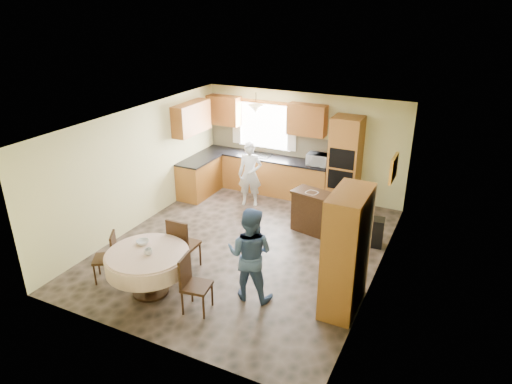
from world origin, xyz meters
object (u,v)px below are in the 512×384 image
object	(u,v)px
oven_tower	(345,163)
chair_right	(192,281)
dining_table	(148,261)
cupboard	(346,252)
sideboard	(319,215)
chair_left	(109,255)
person_dining	(250,254)
person_sink	(250,174)
chair_back	(182,242)

from	to	relation	value
oven_tower	chair_right	size ratio (longest dim) A/B	2.27
dining_table	cupboard	bearing A→B (deg)	19.37
cupboard	sideboard	bearing A→B (deg)	117.57
oven_tower	chair_left	distance (m)	5.47
chair_left	chair_right	distance (m)	1.74
cupboard	chair_left	size ratio (longest dim) A/B	2.25
dining_table	person_dining	bearing A→B (deg)	22.45
oven_tower	person_sink	size ratio (longest dim) A/B	1.40
chair_left	dining_table	bearing A→B (deg)	56.15
chair_right	person_dining	world-z (taller)	person_dining
chair_left	sideboard	bearing A→B (deg)	107.21
dining_table	chair_left	xyz separation A→B (m)	(-0.86, 0.02, -0.11)
dining_table	person_dining	xyz separation A→B (m)	(1.53, 0.63, 0.19)
chair_left	person_dining	xyz separation A→B (m)	(2.39, 0.61, 0.31)
dining_table	person_dining	size ratio (longest dim) A/B	0.85
sideboard	person_sink	bearing A→B (deg)	173.47
dining_table	chair_back	bearing A→B (deg)	81.70
oven_tower	chair_right	world-z (taller)	oven_tower
cupboard	person_dining	xyz separation A→B (m)	(-1.42, -0.41, -0.19)
sideboard	person_sink	distance (m)	2.06
chair_left	person_sink	xyz separation A→B (m)	(0.77, 3.83, 0.28)
cupboard	chair_back	distance (m)	2.88
chair_right	person_dining	size ratio (longest dim) A/B	0.59
chair_back	person_dining	size ratio (longest dim) A/B	0.65
chair_right	chair_back	bearing A→B (deg)	32.83
dining_table	person_sink	size ratio (longest dim) A/B	0.89
cupboard	chair_right	bearing A→B (deg)	-151.97
chair_back	sideboard	bearing A→B (deg)	-127.44
sideboard	person_dining	xyz separation A→B (m)	(-0.30, -2.55, 0.38)
cupboard	person_dining	distance (m)	1.49
dining_table	chair_right	xyz separation A→B (m)	(0.88, -0.06, -0.08)
sideboard	cupboard	xyz separation A→B (m)	(1.12, -2.15, 0.57)
oven_tower	dining_table	xyz separation A→B (m)	(-1.88, -4.73, -0.46)
chair_back	person_dining	bearing A→B (deg)	171.89
sideboard	person_dining	distance (m)	2.60
chair_left	chair_back	world-z (taller)	chair_back
oven_tower	sideboard	distance (m)	1.67
chair_left	oven_tower	bearing A→B (deg)	117.35
sideboard	chair_right	world-z (taller)	chair_right
chair_left	person_sink	size ratio (longest dim) A/B	0.58
oven_tower	chair_right	distance (m)	4.92
cupboard	chair_left	xyz separation A→B (m)	(-3.81, -1.02, -0.50)
dining_table	chair_right	size ratio (longest dim) A/B	1.44
sideboard	chair_back	bearing A→B (deg)	-112.82
chair_back	chair_right	size ratio (longest dim) A/B	1.10
oven_tower	chair_left	size ratio (longest dim) A/B	2.43
cupboard	chair_back	bearing A→B (deg)	-174.95
chair_right	person_dining	xyz separation A→B (m)	(0.65, 0.70, 0.27)
sideboard	person_dining	world-z (taller)	person_dining
dining_table	chair_back	world-z (taller)	chair_back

